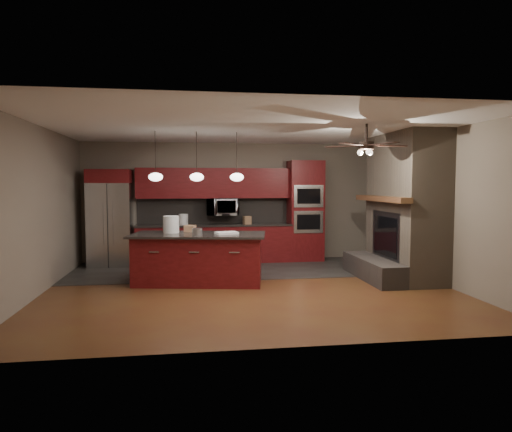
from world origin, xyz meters
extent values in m
plane|color=#57381A|center=(0.00, 0.00, 0.00)|extent=(7.00, 7.00, 0.00)
cube|color=white|center=(0.00, 0.00, 2.80)|extent=(7.00, 6.00, 0.02)
cube|color=gray|center=(0.00, 3.00, 1.40)|extent=(7.00, 0.02, 2.80)
cube|color=gray|center=(3.50, 0.00, 1.40)|extent=(0.02, 6.00, 2.80)
cube|color=gray|center=(-3.50, 0.00, 1.40)|extent=(0.02, 6.00, 2.80)
cube|color=#2D2B28|center=(0.00, 1.80, 0.01)|extent=(7.00, 2.40, 0.01)
cube|color=#726351|center=(3.10, 0.40, 1.40)|extent=(0.80, 2.00, 2.80)
cube|color=#433C37|center=(2.45, 0.40, 0.20)|extent=(0.50, 2.00, 0.40)
cube|color=#2D2D30|center=(2.72, 0.40, 0.83)|extent=(0.05, 1.20, 0.95)
cube|color=black|center=(2.70, 0.40, 0.83)|extent=(0.02, 1.00, 0.75)
cube|color=brown|center=(2.60, 0.40, 1.55)|extent=(0.22, 2.10, 0.10)
cube|color=maroon|center=(-0.48, 2.70, 0.43)|extent=(3.55, 0.60, 0.86)
cube|color=black|center=(-0.48, 2.70, 0.88)|extent=(3.59, 0.64, 0.04)
cube|color=black|center=(-0.48, 2.98, 1.20)|extent=(3.55, 0.03, 0.60)
cube|color=maroon|center=(-0.48, 2.83, 1.85)|extent=(3.55, 0.35, 0.70)
cube|color=maroon|center=(1.70, 2.70, 1.19)|extent=(0.80, 0.60, 2.38)
cube|color=silver|center=(1.70, 2.40, 0.95)|extent=(0.70, 0.03, 0.52)
cube|color=black|center=(1.70, 2.38, 0.95)|extent=(0.55, 0.02, 0.35)
cube|color=silver|center=(1.70, 2.40, 1.55)|extent=(0.70, 0.03, 0.52)
cube|color=black|center=(1.70, 2.38, 1.55)|extent=(0.55, 0.02, 0.35)
imported|color=silver|center=(-0.27, 2.75, 1.30)|extent=(0.73, 0.41, 0.50)
cube|color=silver|center=(-2.79, 2.62, 0.93)|extent=(0.93, 0.72, 1.85)
cube|color=#2D2D30|center=(-2.79, 2.26, 0.93)|extent=(0.02, 0.02, 1.83)
cube|color=silver|center=(-2.89, 2.25, 0.98)|extent=(0.03, 0.03, 0.93)
cube|color=silver|center=(-2.69, 2.25, 0.98)|extent=(0.03, 0.03, 0.93)
cube|color=maroon|center=(-2.79, 2.62, 2.00)|extent=(0.93, 0.72, 0.30)
cube|color=maroon|center=(-0.88, 0.51, 0.44)|extent=(2.42, 1.35, 0.88)
cube|color=black|center=(-0.88, 0.51, 0.90)|extent=(2.60, 1.53, 0.04)
cylinder|color=white|center=(-1.38, 0.72, 1.08)|extent=(0.30, 0.30, 0.32)
cylinder|color=#A7A8AC|center=(-0.91, 0.26, 0.98)|extent=(0.20, 0.20, 0.12)
cube|color=white|center=(-0.37, 0.38, 0.94)|extent=(0.44, 0.36, 0.04)
cube|color=#A67A56|center=(-1.03, 0.86, 0.98)|extent=(0.24, 0.21, 0.13)
cylinder|color=white|center=(-1.18, 2.70, 1.02)|extent=(0.28, 0.28, 0.25)
cube|color=#936C4C|center=(0.29, 2.65, 0.99)|extent=(0.20, 0.17, 0.18)
cylinder|color=black|center=(-1.65, 0.70, 2.41)|extent=(0.01, 0.01, 0.78)
ellipsoid|color=white|center=(-1.65, 0.70, 1.96)|extent=(0.26, 0.26, 0.16)
cylinder|color=black|center=(-0.90, 0.70, 2.41)|extent=(0.01, 0.01, 0.78)
ellipsoid|color=white|center=(-0.90, 0.70, 1.96)|extent=(0.26, 0.26, 0.16)
cylinder|color=black|center=(-0.15, 0.70, 2.41)|extent=(0.01, 0.01, 0.78)
ellipsoid|color=white|center=(-0.15, 0.70, 1.96)|extent=(0.26, 0.26, 0.16)
cylinder|color=black|center=(1.80, -0.80, 2.65)|extent=(0.04, 0.04, 0.30)
cylinder|color=black|center=(1.80, -0.80, 2.45)|extent=(0.24, 0.24, 0.12)
cube|color=black|center=(2.18, -0.80, 2.45)|extent=(0.60, 0.12, 0.01)
cube|color=black|center=(1.92, -0.44, 2.45)|extent=(0.30, 0.61, 0.01)
cube|color=black|center=(1.49, -0.58, 2.45)|extent=(0.56, 0.45, 0.01)
cube|color=black|center=(1.49, -1.02, 2.45)|extent=(0.56, 0.45, 0.01)
cube|color=black|center=(1.92, -1.16, 2.45)|extent=(0.30, 0.61, 0.01)
camera|label=1|loc=(-1.04, -7.88, 1.83)|focal=32.00mm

